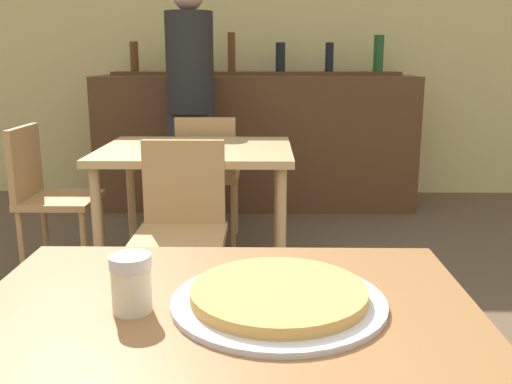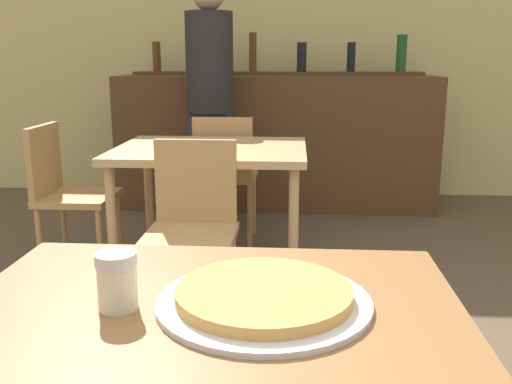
% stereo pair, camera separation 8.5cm
% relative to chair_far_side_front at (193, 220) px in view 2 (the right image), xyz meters
% --- Properties ---
extents(wall_back, '(8.00, 0.05, 2.80)m').
position_rel_chair_far_side_front_xyz_m(wall_back, '(0.30, 2.76, 0.89)').
color(wall_back, '#EAD684').
rests_on(wall_back, ground_plane).
extents(dining_table_near, '(0.99, 0.71, 0.76)m').
position_rel_chair_far_side_front_xyz_m(dining_table_near, '(0.30, -1.44, 0.15)').
color(dining_table_near, brown).
rests_on(dining_table_near, ground_plane).
extents(dining_table_far, '(1.04, 0.85, 0.76)m').
position_rel_chair_far_side_front_xyz_m(dining_table_far, '(-0.00, 0.60, 0.16)').
color(dining_table_far, tan).
rests_on(dining_table_far, ground_plane).
extents(bar_counter, '(2.60, 0.56, 1.09)m').
position_rel_chair_far_side_front_xyz_m(bar_counter, '(0.30, 2.26, 0.03)').
color(bar_counter, brown).
rests_on(bar_counter, ground_plane).
extents(bar_back_shelf, '(2.39, 0.24, 0.35)m').
position_rel_chair_far_side_front_xyz_m(bar_back_shelf, '(0.31, 2.40, 0.64)').
color(bar_back_shelf, brown).
rests_on(bar_back_shelf, bar_counter).
extents(chair_far_side_front, '(0.40, 0.40, 0.87)m').
position_rel_chair_far_side_front_xyz_m(chair_far_side_front, '(0.00, 0.00, 0.00)').
color(chair_far_side_front, tan).
rests_on(chair_far_side_front, ground_plane).
extents(chair_far_side_back, '(0.40, 0.40, 0.87)m').
position_rel_chair_far_side_front_xyz_m(chair_far_side_back, '(0.00, 1.20, 0.00)').
color(chair_far_side_back, tan).
rests_on(chair_far_side_back, ground_plane).
extents(chair_far_side_left, '(0.40, 0.40, 0.87)m').
position_rel_chair_far_side_front_xyz_m(chair_far_side_left, '(-0.84, 0.60, 0.00)').
color(chair_far_side_left, tan).
rests_on(chair_far_side_left, ground_plane).
extents(pizza_tray, '(0.42, 0.42, 0.04)m').
position_rel_chair_far_side_front_xyz_m(pizza_tray, '(0.40, -1.43, 0.27)').
color(pizza_tray, silver).
rests_on(pizza_tray, dining_table_near).
extents(cheese_shaker, '(0.08, 0.08, 0.11)m').
position_rel_chair_far_side_front_xyz_m(cheese_shaker, '(0.12, -1.46, 0.31)').
color(cheese_shaker, beige).
rests_on(cheese_shaker, dining_table_near).
extents(person_standing, '(0.34, 0.34, 1.77)m').
position_rel_chair_far_side_front_xyz_m(person_standing, '(-0.16, 1.68, 0.45)').
color(person_standing, '#2D2D38').
rests_on(person_standing, ground_plane).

